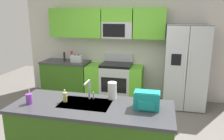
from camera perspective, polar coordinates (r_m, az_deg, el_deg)
ground_plane at (r=3.98m, az=-2.17°, el=-16.99°), size 9.00×9.00×0.00m
kitchen_wall_unit at (r=5.49m, az=1.93°, el=8.13°), size 5.20×0.43×2.60m
back_counter at (r=5.83m, az=-11.67°, el=-2.04°), size 1.18×0.63×0.90m
range_oven at (r=5.44m, az=0.71°, el=-3.01°), size 1.36×0.61×1.10m
refrigerator at (r=5.16m, az=18.36°, el=0.82°), size 0.90×0.76×1.85m
island_counter at (r=3.15m, az=-5.16°, el=-16.56°), size 2.13×0.84×0.90m
toaster at (r=5.53m, az=-9.08°, el=2.95°), size 0.28×0.16×0.18m
pepper_mill at (r=5.71m, az=-12.21°, el=3.41°), size 0.05×0.05×0.23m
bottle_red at (r=5.68m, az=-10.35°, el=3.54°), size 0.06×0.06×0.25m
sink_faucet at (r=3.08m, az=-5.98°, el=-4.67°), size 0.08×0.21×0.28m
drink_cup_purple at (r=3.16m, az=-20.63°, el=-6.96°), size 0.08×0.08×0.25m
soap_dispenser at (r=3.09m, az=-12.08°, el=-6.82°), size 0.06×0.06×0.17m
paper_towel_roll at (r=3.11m, az=0.06°, el=-5.32°), size 0.12×0.12×0.24m
backpack at (r=2.83m, az=8.99°, el=-7.62°), size 0.32×0.22×0.23m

